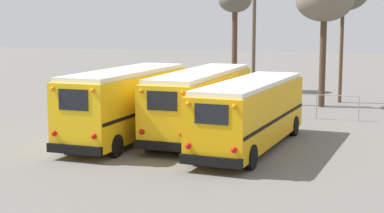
# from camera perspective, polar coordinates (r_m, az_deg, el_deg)

# --- Properties ---
(ground_plane) EXTENTS (160.00, 160.00, 0.00)m
(ground_plane) POSITION_cam_1_polar(r_m,az_deg,el_deg) (27.75, 0.22, -3.23)
(ground_plane) COLOR #66635E
(school_bus_0) EXTENTS (2.61, 9.48, 3.31)m
(school_bus_0) POSITION_cam_1_polar(r_m,az_deg,el_deg) (27.55, -6.38, 0.40)
(school_bus_0) COLOR yellow
(school_bus_0) RESTS_ON ground
(school_bus_1) EXTENTS (2.58, 10.67, 3.16)m
(school_bus_1) POSITION_cam_1_polar(r_m,az_deg,el_deg) (28.49, 0.95, 0.59)
(school_bus_1) COLOR yellow
(school_bus_1) RESTS_ON ground
(school_bus_2) EXTENTS (2.97, 10.05, 2.99)m
(school_bus_2) POSITION_cam_1_polar(r_m,az_deg,el_deg) (25.69, 5.74, -0.51)
(school_bus_2) COLOR #E5A00C
(school_bus_2) RESTS_ON ground
(utility_pole) EXTENTS (1.80, 0.24, 8.92)m
(utility_pole) POSITION_cam_1_polar(r_m,az_deg,el_deg) (39.46, 6.02, 6.98)
(utility_pole) COLOR brown
(utility_pole) RESTS_ON ground
(bare_tree_0) EXTENTS (2.64, 2.64, 8.18)m
(bare_tree_0) POSITION_cam_1_polar(r_m,az_deg,el_deg) (47.19, 4.19, 9.89)
(bare_tree_0) COLOR #473323
(bare_tree_0) RESTS_ON ground
(bare_tree_2) EXTENTS (3.66, 3.66, 8.24)m
(bare_tree_2) POSITION_cam_1_polar(r_m,az_deg,el_deg) (38.89, 12.73, 9.89)
(bare_tree_2) COLOR #473323
(bare_tree_2) RESTS_ON ground
(fence_line) EXTENTS (13.99, 0.06, 1.42)m
(fence_line) POSITION_cam_1_polar(r_m,az_deg,el_deg) (35.00, 4.43, 0.76)
(fence_line) COLOR #939399
(fence_line) RESTS_ON ground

